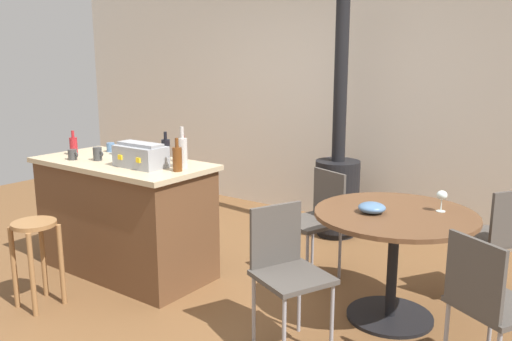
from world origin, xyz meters
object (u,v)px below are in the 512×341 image
Objects in this scene: folding_chair_right at (317,215)px; bottle_4 at (177,158)px; folding_chair_near at (286,266)px; cup_3 at (117,150)px; bottle_0 at (183,152)px; cup_2 at (98,154)px; wooden_stool at (36,246)px; folding_chair_left at (496,235)px; dining_table at (394,238)px; cup_1 at (123,154)px; bottle_1 at (74,146)px; toolbox at (141,155)px; serving_bowl at (372,208)px; cup_4 at (73,155)px; kitchen_island at (125,217)px; cup_0 at (111,147)px; bottle_2 at (166,149)px; wine_glass at (442,196)px; folding_chair_far at (488,300)px; bottle_3 at (182,152)px; wood_stove at (337,181)px.

bottle_4 reaches higher than folding_chair_right.
cup_3 is at bearing 169.13° from folding_chair_near.
bottle_0 reaches higher than cup_2.
wooden_stool is 0.72× the size of folding_chair_left.
cup_1 reaches higher than dining_table.
bottle_1 is at bearing -162.10° from bottle_0.
toolbox reaches higher than serving_bowl.
cup_4 is (-0.36, 0.60, 0.53)m from wooden_stool.
kitchen_island is at bearing -33.22° from cup_3.
kitchen_island is 0.69m from cup_0.
bottle_2 is 0.76m from cup_4.
wine_glass is (2.88, 0.77, -0.16)m from bottle_1.
kitchen_island is 13.60× the size of cup_3.
cup_0 is (-1.05, 0.24, -0.06)m from bottle_4.
cup_0 is (-2.13, 0.43, 0.45)m from folding_chair_near.
cup_0 is (-3.23, 0.18, 0.46)m from folding_chair_far.
bottle_0 reaches higher than dining_table.
cup_2 reaches higher than dining_table.
bottle_3 is at bearing 56.78° from wooden_stool.
wood_stove is 21.29× the size of cup_0.
wood_stove is at bearing 79.36° from bottle_4.
serving_bowl is (-0.62, -0.76, 0.27)m from folding_chair_left.
wood_stove reaches higher than bottle_3.
wooden_stool is 2.55× the size of bottle_4.
toolbox reaches higher than cup_1.
cup_3 is (-1.25, -1.68, 0.42)m from wood_stove.
wood_stove is at bearing 71.29° from bottle_0.
bottle_0 is at bearing 131.94° from bottle_3.
dining_table is at bearing 15.98° from cup_4.
folding_chair_far is 3.23m from cup_4.
folding_chair_near is at bearing -17.38° from bottle_2.
bottle_2 reaches higher than cup_3.
cup_0 is 0.40m from cup_2.
folding_chair_near is 4.16× the size of bottle_1.
wine_glass is at bearing 15.05° from bottle_1.
serving_bowl is (-0.12, -0.10, 0.21)m from dining_table.
bottle_1 is 1.96× the size of cup_4.
bottle_1 is 0.67× the size of bottle_3.
wood_stove is 1.87m from bottle_3.
folding_chair_right is 4.78× the size of serving_bowl.
bottle_4 reaches higher than wooden_stool.
bottle_4 is (-0.69, -0.88, 0.53)m from folding_chair_right.
cup_4 is (-2.48, -0.71, 0.40)m from dining_table.
folding_chair_left is 8.02× the size of cup_2.
bottle_4 is (0.19, -0.26, 0.01)m from bottle_0.
bottle_3 is (-1.14, 0.31, 0.53)m from folding_chair_near.
kitchen_island is 4.88× the size of bottle_3.
folding_chair_near is 7.08× the size of cup_1.
bottle_2 is at bearing 22.15° from bottle_1.
folding_chair_left is at bearing 17.41° from cup_0.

